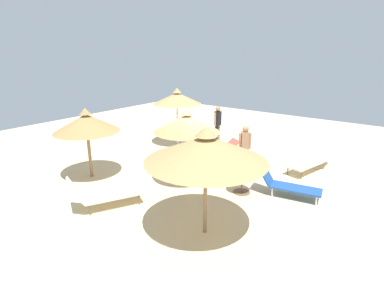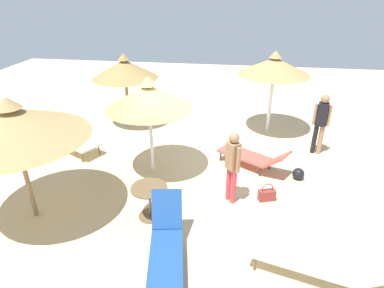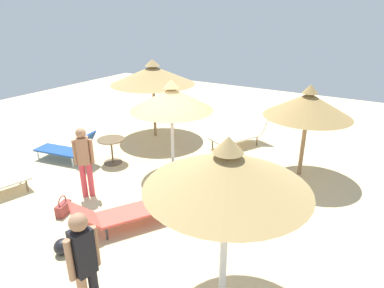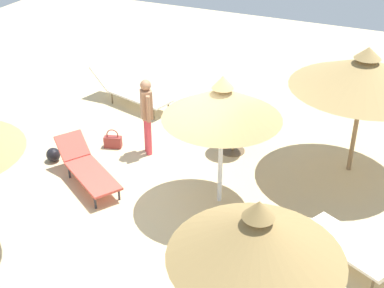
{
  "view_description": "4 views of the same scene",
  "coord_description": "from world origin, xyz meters",
  "px_view_note": "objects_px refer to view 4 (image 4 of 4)",
  "views": [
    {
      "loc": [
        -8.08,
        -6.01,
        4.18
      ],
      "look_at": [
        -0.23,
        -0.08,
        1.14
      ],
      "focal_mm": 28.23,
      "sensor_mm": 36.0,
      "label": 1
    },
    {
      "loc": [
        1.24,
        -7.35,
        4.44
      ],
      "look_at": [
        0.26,
        -0.58,
        0.98
      ],
      "focal_mm": 30.17,
      "sensor_mm": 36.0,
      "label": 2
    },
    {
      "loc": [
        5.72,
        4.2,
        4.01
      ],
      "look_at": [
        -0.36,
        0.55,
        1.15
      ],
      "focal_mm": 30.51,
      "sensor_mm": 36.0,
      "label": 3
    },
    {
      "loc": [
        -3.75,
        7.39,
        5.94
      ],
      "look_at": [
        -0.21,
        -0.4,
        1.03
      ],
      "focal_mm": 50.27,
      "sensor_mm": 36.0,
      "label": 4
    }
  ],
  "objects_px": {
    "lounge_chair_edge": "(87,167)",
    "side_table_round": "(233,131)",
    "lounge_chair_near_left": "(365,250)",
    "lounge_chair_center": "(227,108)",
    "lounge_chair_far_left": "(130,90)",
    "beach_ball": "(53,155)",
    "parasol_umbrella_back": "(222,103)",
    "parasol_umbrella_front": "(365,73)",
    "handbag": "(113,141)",
    "parasol_umbrella_far_right": "(257,237)",
    "person_standing_back": "(147,112)"
  },
  "relations": [
    {
      "from": "lounge_chair_center",
      "to": "person_standing_back",
      "type": "relative_size",
      "value": 1.15
    },
    {
      "from": "parasol_umbrella_front",
      "to": "lounge_chair_edge",
      "type": "relative_size",
      "value": 1.45
    },
    {
      "from": "parasol_umbrella_far_right",
      "to": "side_table_round",
      "type": "relative_size",
      "value": 3.21
    },
    {
      "from": "lounge_chair_near_left",
      "to": "lounge_chair_center",
      "type": "bearing_deg",
      "value": -45.27
    },
    {
      "from": "parasol_umbrella_far_right",
      "to": "person_standing_back",
      "type": "xyz_separation_m",
      "value": [
        3.66,
        -3.97,
        -0.95
      ]
    },
    {
      "from": "parasol_umbrella_back",
      "to": "parasol_umbrella_front",
      "type": "distance_m",
      "value": 2.92
    },
    {
      "from": "lounge_chair_edge",
      "to": "lounge_chair_near_left",
      "type": "distance_m",
      "value": 5.32
    },
    {
      "from": "parasol_umbrella_front",
      "to": "lounge_chair_near_left",
      "type": "bearing_deg",
      "value": 103.7
    },
    {
      "from": "parasol_umbrella_back",
      "to": "lounge_chair_near_left",
      "type": "relative_size",
      "value": 1.23
    },
    {
      "from": "handbag",
      "to": "side_table_round",
      "type": "xyz_separation_m",
      "value": [
        -2.45,
        -0.93,
        0.36
      ]
    },
    {
      "from": "parasol_umbrella_front",
      "to": "lounge_chair_edge",
      "type": "distance_m",
      "value": 5.58
    },
    {
      "from": "parasol_umbrella_back",
      "to": "lounge_chair_far_left",
      "type": "distance_m",
      "value": 4.95
    },
    {
      "from": "lounge_chair_edge",
      "to": "side_table_round",
      "type": "bearing_deg",
      "value": -133.1
    },
    {
      "from": "parasol_umbrella_back",
      "to": "lounge_chair_center",
      "type": "relative_size",
      "value": 1.29
    },
    {
      "from": "lounge_chair_center",
      "to": "parasol_umbrella_front",
      "type": "bearing_deg",
      "value": 164.66
    },
    {
      "from": "lounge_chair_far_left",
      "to": "beach_ball",
      "type": "relative_size",
      "value": 8.11
    },
    {
      "from": "lounge_chair_far_left",
      "to": "lounge_chair_edge",
      "type": "height_order",
      "value": "lounge_chair_far_left"
    },
    {
      "from": "lounge_chair_center",
      "to": "person_standing_back",
      "type": "bearing_deg",
      "value": 61.52
    },
    {
      "from": "side_table_round",
      "to": "person_standing_back",
      "type": "bearing_deg",
      "value": 25.96
    },
    {
      "from": "lounge_chair_far_left",
      "to": "lounge_chair_edge",
      "type": "xyz_separation_m",
      "value": [
        -1.05,
        3.46,
        -0.05
      ]
    },
    {
      "from": "lounge_chair_near_left",
      "to": "beach_ball",
      "type": "bearing_deg",
      "value": -6.26
    },
    {
      "from": "beach_ball",
      "to": "lounge_chair_near_left",
      "type": "bearing_deg",
      "value": 173.74
    },
    {
      "from": "parasol_umbrella_back",
      "to": "parasol_umbrella_far_right",
      "type": "distance_m",
      "value": 3.37
    },
    {
      "from": "lounge_chair_edge",
      "to": "parasol_umbrella_far_right",
      "type": "bearing_deg",
      "value": 149.62
    },
    {
      "from": "parasol_umbrella_far_right",
      "to": "side_table_round",
      "type": "bearing_deg",
      "value": -67.03
    },
    {
      "from": "side_table_round",
      "to": "beach_ball",
      "type": "xyz_separation_m",
      "value": [
        3.29,
        1.93,
        -0.35
      ]
    },
    {
      "from": "lounge_chair_far_left",
      "to": "side_table_round",
      "type": "bearing_deg",
      "value": 160.44
    },
    {
      "from": "lounge_chair_center",
      "to": "lounge_chair_near_left",
      "type": "height_order",
      "value": "lounge_chair_center"
    },
    {
      "from": "beach_ball",
      "to": "person_standing_back",
      "type": "bearing_deg",
      "value": -145.44
    },
    {
      "from": "parasol_umbrella_far_right",
      "to": "person_standing_back",
      "type": "height_order",
      "value": "parasol_umbrella_far_right"
    },
    {
      "from": "parasol_umbrella_front",
      "to": "handbag",
      "type": "xyz_separation_m",
      "value": [
        4.88,
        1.23,
        -1.97
      ]
    },
    {
      "from": "parasol_umbrella_front",
      "to": "lounge_chair_center",
      "type": "height_order",
      "value": "parasol_umbrella_front"
    },
    {
      "from": "side_table_round",
      "to": "beach_ball",
      "type": "height_order",
      "value": "side_table_round"
    },
    {
      "from": "parasol_umbrella_front",
      "to": "beach_ball",
      "type": "relative_size",
      "value": 9.44
    },
    {
      "from": "parasol_umbrella_back",
      "to": "lounge_chair_edge",
      "type": "distance_m",
      "value": 3.12
    },
    {
      "from": "parasol_umbrella_front",
      "to": "lounge_chair_near_left",
      "type": "xyz_separation_m",
      "value": [
        -0.72,
        2.94,
        -1.7
      ]
    },
    {
      "from": "handbag",
      "to": "side_table_round",
      "type": "relative_size",
      "value": 0.58
    },
    {
      "from": "person_standing_back",
      "to": "parasol_umbrella_far_right",
      "type": "bearing_deg",
      "value": 132.66
    },
    {
      "from": "parasol_umbrella_front",
      "to": "person_standing_back",
      "type": "relative_size",
      "value": 1.65
    },
    {
      "from": "lounge_chair_far_left",
      "to": "parasol_umbrella_far_right",
      "type": "bearing_deg",
      "value": 131.54
    },
    {
      "from": "lounge_chair_edge",
      "to": "lounge_chair_near_left",
      "type": "xyz_separation_m",
      "value": [
        -5.31,
        0.32,
        0.07
      ]
    },
    {
      "from": "lounge_chair_center",
      "to": "lounge_chair_edge",
      "type": "height_order",
      "value": "lounge_chair_center"
    },
    {
      "from": "lounge_chair_far_left",
      "to": "lounge_chair_center",
      "type": "bearing_deg",
      "value": 179.78
    },
    {
      "from": "lounge_chair_center",
      "to": "side_table_round",
      "type": "bearing_deg",
      "value": 117.57
    },
    {
      "from": "lounge_chair_edge",
      "to": "side_table_round",
      "type": "relative_size",
      "value": 2.55
    },
    {
      "from": "parasol_umbrella_far_right",
      "to": "side_table_round",
      "type": "distance_m",
      "value": 5.37
    },
    {
      "from": "parasol_umbrella_far_right",
      "to": "parasol_umbrella_front",
      "type": "relative_size",
      "value": 0.87
    },
    {
      "from": "parasol_umbrella_front",
      "to": "beach_ball",
      "type": "bearing_deg",
      "value": 21.39
    },
    {
      "from": "parasol_umbrella_front",
      "to": "lounge_chair_center",
      "type": "distance_m",
      "value": 3.57
    },
    {
      "from": "lounge_chair_far_left",
      "to": "handbag",
      "type": "distance_m",
      "value": 2.22
    }
  ]
}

